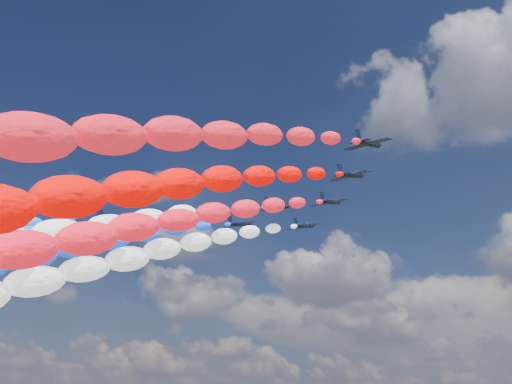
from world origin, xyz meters
The scene contains 14 objects.
jet_0 centered at (-33.02, -5.84, 97.02)m, with size 8.00×10.73×2.36m, color black, non-canonical shape.
jet_1 centered at (-21.73, 4.21, 97.02)m, with size 8.00×10.73×2.36m, color black, non-canonical shape.
jet_2 centered at (-12.71, 14.66, 97.02)m, with size 8.00×10.73×2.36m, color black, non-canonical shape.
trail_2 centered at (-12.71, -43.26, 74.53)m, with size 6.60×113.68×49.16m, color #0D3BFE, non-canonical shape.
jet_3 centered at (1.52, 9.59, 97.02)m, with size 8.00×10.73×2.36m, color black, non-canonical shape.
trail_3 centered at (1.52, -48.33, 74.53)m, with size 6.60×113.68×49.16m, color white, non-canonical shape.
jet_4 centered at (-1.62, 24.93, 97.02)m, with size 8.00×10.73×2.36m, color black, non-canonical shape.
trail_4 centered at (-1.62, -32.99, 74.53)m, with size 6.60×113.68×49.16m, color white, non-canonical shape.
jet_5 centered at (12.21, 13.77, 97.02)m, with size 8.00×10.73×2.36m, color black, non-canonical shape.
trail_5 centered at (12.21, -44.15, 74.53)m, with size 6.60×113.68×49.16m, color red, non-canonical shape.
jet_6 centered at (23.23, 2.83, 97.02)m, with size 8.00×10.73×2.36m, color black, non-canonical shape.
trail_6 centered at (23.23, -55.09, 74.53)m, with size 6.60×113.68×49.16m, color #E90401, non-canonical shape.
jet_7 centered at (32.63, -8.13, 97.02)m, with size 8.00×10.73×2.36m, color black, non-canonical shape.
trail_7 centered at (32.63, -66.05, 74.53)m, with size 6.60×113.68×49.16m, color red, non-canonical shape.
Camera 1 is at (77.25, -98.52, 52.47)m, focal length 45.71 mm.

